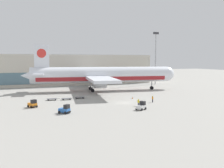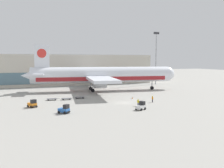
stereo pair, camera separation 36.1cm
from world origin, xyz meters
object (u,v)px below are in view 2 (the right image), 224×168
Objects in this scene: baggage_dolly_third at (80,97)px; baggage_tug_mid at (141,106)px; light_mast at (156,54)px; ground_crew_far at (138,102)px; airplane_main at (100,75)px; baggage_tug_far at (64,109)px; traffic_cone_near at (132,98)px; ground_crew_near at (152,98)px; baggage_dolly_second at (66,98)px; baggage_dolly_lead at (52,99)px; baggage_tug_foreground at (32,104)px.

baggage_tug_mid is at bearing -62.54° from baggage_dolly_third.
ground_crew_far is at bearing -126.53° from light_mast.
ground_crew_far is (-1.58, -32.73, -4.78)m from airplane_main.
baggage_tug_far is 26.27m from traffic_cone_near.
baggage_dolly_third is 22.10m from ground_crew_near.
light_mast is 6.55× the size of baggage_dolly_second.
baggage_dolly_second is 24.89m from ground_crew_near.
baggage_dolly_third is at bearing -147.27° from light_mast.
traffic_cone_near is (-30.54, -35.58, -13.85)m from light_mast.
baggage_tug_mid reaches higher than baggage_dolly_third.
light_mast reaches higher than baggage_dolly_lead.
baggage_tug_foreground is at bearing -134.55° from baggage_dolly_second.
baggage_tug_mid and baggage_tug_far have the same top height.
light_mast is 72.05m from baggage_tug_foreground.
baggage_tug_far reaches higher than baggage_dolly_lead.
baggage_tug_far is at bearing -108.18° from baggage_dolly_third.
traffic_cone_near is at bearing -18.77° from baggage_dolly_third.
airplane_main is at bearing -157.20° from light_mast.
baggage_dolly_third is (-45.05, -28.95, -13.79)m from light_mast.
airplane_main is 15.33× the size of baggage_dolly_second.
traffic_cone_near reaches higher than baggage_dolly_second.
baggage_dolly_lead is at bearing -173.29° from baggage_dolly_third.
baggage_dolly_second is 19.55m from traffic_cone_near.
airplane_main is 30.24m from ground_crew_near.
baggage_tug_foreground is 26.54m from baggage_tug_mid.
baggage_dolly_third is at bearing 114.09° from baggage_tug_far.
baggage_tug_mid is (23.28, -12.76, 0.00)m from baggage_tug_foreground.
airplane_main is at bearing 107.01° from baggage_tug_far.
baggage_dolly_third is 15.95m from traffic_cone_near.
traffic_cone_near is (5.66, 15.61, -0.55)m from baggage_tug_mid.
baggage_tug_foreground is 17.27m from baggage_dolly_third.
traffic_cone_near is (-2.24, 7.77, -0.77)m from ground_crew_near.
baggage_tug_foreground is at bearing -126.93° from airplane_main.
airplane_main reaches higher than baggage_dolly_third.
ground_crew_near is at bearing -26.79° from baggage_dolly_second.
baggage_dolly_third is at bearing 19.14° from baggage_dolly_second.
ground_crew_near is (31.18, -4.92, 0.22)m from baggage_tug_foreground.
baggage_tug_far reaches higher than traffic_cone_near.
baggage_dolly_lead is 25.72m from ground_crew_far.
ground_crew_near is (20.97, -13.39, 0.71)m from baggage_dolly_second.
baggage_tug_foreground is 0.74× the size of baggage_dolly_second.
baggage_dolly_lead is 4.18m from baggage_dolly_second.
baggage_dolly_third is at bearing 155.46° from traffic_cone_near.
baggage_dolly_third is (4.22, 1.00, 0.00)m from baggage_dolly_second.
ground_crew_far is (18.85, -17.49, 0.67)m from baggage_dolly_lead.
baggage_dolly_lead is 1.00× the size of baggage_dolly_second.
baggage_tug_mid is 4.91m from ground_crew_far.
ground_crew_near reaches higher than baggage_dolly_lead.
baggage_dolly_second is 1.00× the size of baggage_dolly_third.
light_mast is 36.54× the size of traffic_cone_near.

